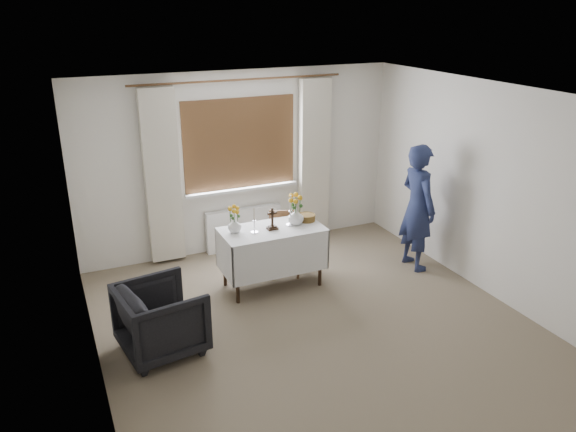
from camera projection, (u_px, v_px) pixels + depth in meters
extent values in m
plane|color=#816E59|center=(321.00, 331.00, 6.05)|extent=(5.00, 5.00, 0.00)
cube|color=white|center=(272.00, 257.00, 6.90)|extent=(1.24, 0.64, 0.76)
imported|color=black|center=(161.00, 319.00, 5.60)|extent=(0.90, 0.88, 0.72)
imported|color=navy|center=(418.00, 207.00, 7.25)|extent=(0.40, 0.61, 1.67)
cube|color=white|center=(244.00, 228.00, 8.01)|extent=(1.10, 0.10, 0.60)
imported|color=white|center=(235.00, 225.00, 6.64)|extent=(0.18, 0.18, 0.17)
imported|color=white|center=(296.00, 216.00, 6.86)|extent=(0.24, 0.24, 0.21)
cylinder|color=brown|center=(306.00, 217.00, 7.00)|extent=(0.28, 0.28, 0.08)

